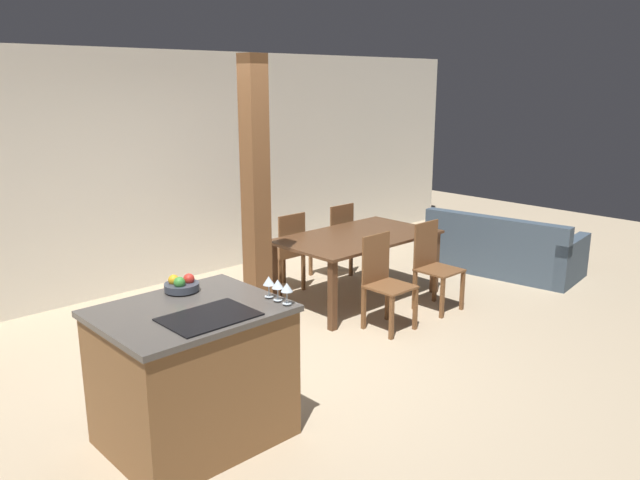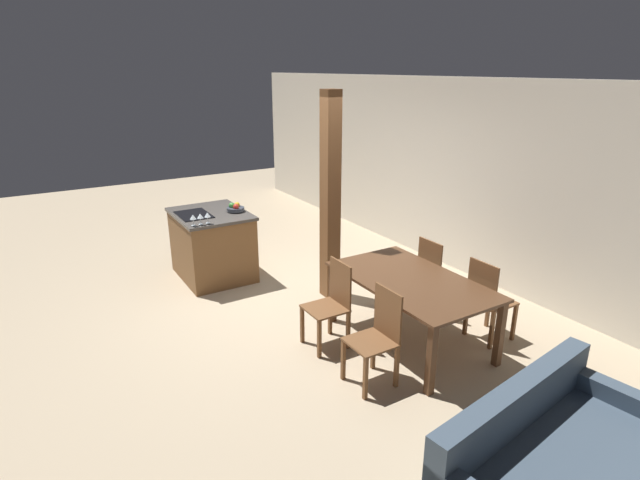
# 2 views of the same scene
# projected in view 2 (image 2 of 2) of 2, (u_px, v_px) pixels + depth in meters

# --- Properties ---
(ground_plane) EXTENTS (16.00, 16.00, 0.00)m
(ground_plane) POSITION_uv_depth(u_px,v_px,m) (282.00, 299.00, 6.40)
(ground_plane) COLOR tan
(wall_back) EXTENTS (11.20, 0.08, 2.70)m
(wall_back) POSITION_uv_depth(u_px,v_px,m) (445.00, 173.00, 7.29)
(wall_back) COLOR silver
(wall_back) RESTS_ON ground_plane
(kitchen_island) EXTENTS (1.15, 0.94, 0.95)m
(kitchen_island) POSITION_uv_depth(u_px,v_px,m) (212.00, 245.00, 6.97)
(kitchen_island) COLOR brown
(kitchen_island) RESTS_ON ground_plane
(fruit_bowl) EXTENTS (0.24, 0.24, 0.11)m
(fruit_bowl) POSITION_uv_depth(u_px,v_px,m) (235.00, 208.00, 6.85)
(fruit_bowl) COLOR #383D47
(fruit_bowl) RESTS_ON kitchen_island
(wine_glass_near) EXTENTS (0.08, 0.08, 0.14)m
(wine_glass_near) POSITION_uv_depth(u_px,v_px,m) (193.00, 217.00, 6.19)
(wine_glass_near) COLOR silver
(wine_glass_near) RESTS_ON kitchen_island
(wine_glass_middle) EXTENTS (0.08, 0.08, 0.14)m
(wine_glass_middle) POSITION_uv_depth(u_px,v_px,m) (200.00, 216.00, 6.24)
(wine_glass_middle) COLOR silver
(wine_glass_middle) RESTS_ON kitchen_island
(wine_glass_far) EXTENTS (0.08, 0.08, 0.14)m
(wine_glass_far) POSITION_uv_depth(u_px,v_px,m) (207.00, 215.00, 6.28)
(wine_glass_far) COLOR silver
(wine_glass_far) RESTS_ON kitchen_island
(dining_table) EXTENTS (1.76, 1.03, 0.73)m
(dining_table) POSITION_uv_depth(u_px,v_px,m) (411.00, 287.00, 5.22)
(dining_table) COLOR #51331E
(dining_table) RESTS_ON ground_plane
(dining_chair_near_left) EXTENTS (0.40, 0.40, 0.92)m
(dining_chair_near_left) POSITION_uv_depth(u_px,v_px,m) (331.00, 303.00, 5.23)
(dining_chair_near_left) COLOR brown
(dining_chair_near_left) RESTS_ON ground_plane
(dining_chair_near_right) EXTENTS (0.40, 0.40, 0.92)m
(dining_chair_near_right) POSITION_uv_depth(u_px,v_px,m) (377.00, 336.00, 4.59)
(dining_chair_near_right) COLOR brown
(dining_chair_near_right) RESTS_ON ground_plane
(dining_chair_far_left) EXTENTS (0.40, 0.40, 0.92)m
(dining_chair_far_left) POSITION_uv_depth(u_px,v_px,m) (435.00, 274.00, 5.96)
(dining_chair_far_left) COLOR brown
(dining_chair_far_left) RESTS_ON ground_plane
(dining_chair_far_right) EXTENTS (0.40, 0.40, 0.92)m
(dining_chair_far_right) POSITION_uv_depth(u_px,v_px,m) (488.00, 299.00, 5.32)
(dining_chair_far_right) COLOR brown
(dining_chair_far_right) RESTS_ON ground_plane
(couch) EXTENTS (1.11, 1.92, 0.76)m
(couch) POSITION_uv_depth(u_px,v_px,m) (553.00, 467.00, 3.37)
(couch) COLOR #3D4C5B
(couch) RESTS_ON ground_plane
(timber_post) EXTENTS (0.19, 0.19, 2.59)m
(timber_post) POSITION_uv_depth(u_px,v_px,m) (330.00, 199.00, 6.12)
(timber_post) COLOR brown
(timber_post) RESTS_ON ground_plane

